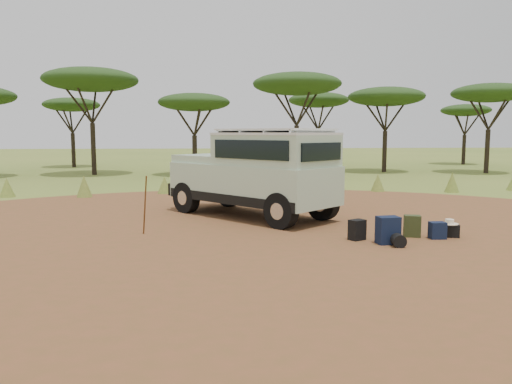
{
  "coord_description": "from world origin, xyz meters",
  "views": [
    {
      "loc": [
        -1.16,
        -11.47,
        2.48
      ],
      "look_at": [
        0.01,
        0.98,
        1.0
      ],
      "focal_mm": 35.0,
      "sensor_mm": 36.0,
      "label": 1
    }
  ],
  "objects": [
    {
      "name": "duffel_navy",
      "position": [
        4.18,
        -0.39,
        0.2
      ],
      "size": [
        0.37,
        0.28,
        0.4
      ],
      "primitive_type": "cube",
      "rotation": [
        0.0,
        0.0,
        -0.02
      ],
      "color": "#101935",
      "rests_on": "ground"
    },
    {
      "name": "dirt_clearing",
      "position": [
        0.0,
        0.0,
        0.0
      ],
      "size": [
        23.0,
        23.0,
        0.01
      ],
      "primitive_type": "cylinder",
      "color": "brown",
      "rests_on": "ground"
    },
    {
      "name": "backpack_navy",
      "position": [
        2.82,
        -0.8,
        0.31
      ],
      "size": [
        0.51,
        0.39,
        0.63
      ],
      "primitive_type": "cube",
      "rotation": [
        0.0,
        0.0,
        0.11
      ],
      "color": "#101935",
      "rests_on": "ground"
    },
    {
      "name": "safari_hat",
      "position": [
        4.56,
        -0.19,
        0.36
      ],
      "size": [
        0.41,
        0.41,
        0.12
      ],
      "color": "beige",
      "rests_on": "hard_case"
    },
    {
      "name": "grass_fringe",
      "position": [
        0.12,
        8.67,
        0.4
      ],
      "size": [
        36.6,
        1.6,
        0.9
      ],
      "color": "olive",
      "rests_on": "ground"
    },
    {
      "name": "stuff_sack",
      "position": [
        2.95,
        -1.12,
        0.14
      ],
      "size": [
        0.31,
        0.31,
        0.29
      ],
      "primitive_type": "cylinder",
      "rotation": [
        1.57,
        0.0,
        -0.08
      ],
      "color": "black",
      "rests_on": "ground"
    },
    {
      "name": "safari_vehicle",
      "position": [
        0.21,
        3.11,
        1.26
      ],
      "size": [
        5.07,
        5.36,
        2.6
      ],
      "rotation": [
        0.0,
        0.0,
        -0.85
      ],
      "color": "#AAC2A6",
      "rests_on": "ground"
    },
    {
      "name": "ground",
      "position": [
        0.0,
        0.0,
        0.0
      ],
      "size": [
        140.0,
        140.0,
        0.0
      ],
      "primitive_type": "plane",
      "color": "olive",
      "rests_on": "ground"
    },
    {
      "name": "acacia_treeline",
      "position": [
        0.75,
        19.81,
        4.87
      ],
      "size": [
        46.7,
        13.2,
        6.26
      ],
      "color": "black",
      "rests_on": "ground"
    },
    {
      "name": "hard_case",
      "position": [
        4.56,
        -0.19,
        0.16
      ],
      "size": [
        0.51,
        0.43,
        0.31
      ],
      "primitive_type": "cube",
      "rotation": [
        0.0,
        0.0,
        -0.3
      ],
      "color": "black",
      "rests_on": "ground"
    },
    {
      "name": "walking_staff",
      "position": [
        -2.72,
        0.73,
        0.73
      ],
      "size": [
        0.18,
        0.29,
        1.46
      ],
      "primitive_type": "cylinder",
      "rotation": [
        0.19,
        0.0,
        0.5
      ],
      "color": "brown",
      "rests_on": "ground"
    },
    {
      "name": "backpack_black",
      "position": [
        2.25,
        -0.34,
        0.24
      ],
      "size": [
        0.43,
        0.4,
        0.48
      ],
      "primitive_type": "cube",
      "rotation": [
        0.0,
        0.0,
        0.51
      ],
      "color": "black",
      "rests_on": "ground"
    },
    {
      "name": "backpack_olive",
      "position": [
        3.67,
        -0.11,
        0.26
      ],
      "size": [
        0.44,
        0.36,
        0.53
      ],
      "primitive_type": "cube",
      "rotation": [
        0.0,
        0.0,
        -0.27
      ],
      "color": "#2E3C1C",
      "rests_on": "ground"
    }
  ]
}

